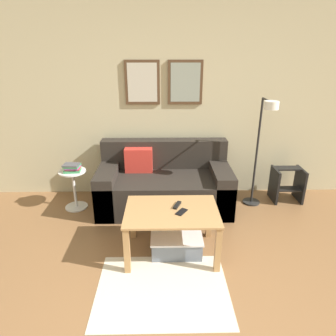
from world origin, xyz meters
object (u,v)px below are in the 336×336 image
at_px(coffee_table, 172,219).
at_px(remote_control, 177,205).
at_px(couch, 164,185).
at_px(storage_bin, 176,243).
at_px(book_stack, 72,168).
at_px(floor_lamp, 262,142).
at_px(step_stool, 287,184).
at_px(side_table, 74,186).
at_px(cell_phone, 182,212).

relative_size(coffee_table, remote_control, 6.12).
bearing_deg(coffee_table, couch, 93.88).
height_order(storage_bin, book_stack, book_stack).
xyz_separation_m(floor_lamp, step_stool, (0.49, 0.24, -0.68)).
bearing_deg(coffee_table, side_table, 141.77).
bearing_deg(couch, cell_phone, -81.27).
bearing_deg(side_table, coffee_table, -38.23).
bearing_deg(cell_phone, book_stack, 175.99).
height_order(book_stack, remote_control, book_stack).
relative_size(coffee_table, book_stack, 4.26).
relative_size(storage_bin, book_stack, 2.43).
xyz_separation_m(floor_lamp, cell_phone, (-1.03, -0.94, -0.42)).
height_order(couch, cell_phone, couch).
bearing_deg(floor_lamp, cell_phone, -137.61).
distance_m(floor_lamp, side_table, 2.45).
height_order(floor_lamp, cell_phone, floor_lamp).
height_order(coffee_table, side_table, side_table).
height_order(coffee_table, remote_control, remote_control).
xyz_separation_m(side_table, remote_control, (1.30, -0.89, 0.19)).
xyz_separation_m(couch, side_table, (-1.17, -0.05, 0.02)).
xyz_separation_m(coffee_table, floor_lamp, (1.13, 0.90, 0.52)).
relative_size(book_stack, step_stool, 0.47).
bearing_deg(couch, remote_control, -82.30).
xyz_separation_m(couch, book_stack, (-1.16, -0.06, 0.28)).
bearing_deg(side_table, floor_lamp, -1.80).
height_order(floor_lamp, side_table, floor_lamp).
distance_m(couch, remote_control, 0.97).
relative_size(couch, storage_bin, 3.23).
height_order(floor_lamp, remote_control, floor_lamp).
bearing_deg(couch, side_table, -177.71).
distance_m(storage_bin, cell_phone, 0.40).
bearing_deg(side_table, storage_bin, -36.90).
bearing_deg(step_stool, couch, -176.04).
distance_m(couch, storage_bin, 1.04).
bearing_deg(storage_bin, side_table, 143.10).
distance_m(book_stack, cell_phone, 1.66).
distance_m(floor_lamp, remote_control, 1.41).
distance_m(coffee_table, book_stack, 1.57).
bearing_deg(cell_phone, coffee_table, -169.91).
distance_m(storage_bin, floor_lamp, 1.62).
xyz_separation_m(coffee_table, book_stack, (-1.23, 0.96, 0.17)).
distance_m(side_table, step_stool, 2.87).
xyz_separation_m(storage_bin, floor_lamp, (1.08, 0.90, 0.82)).
distance_m(coffee_table, cell_phone, 0.14).
height_order(couch, step_stool, couch).
distance_m(floor_lamp, step_stool, 0.87).
distance_m(storage_bin, book_stack, 1.67).
distance_m(coffee_table, step_stool, 1.99).
height_order(coffee_table, step_stool, coffee_table).
distance_m(couch, cell_phone, 1.10).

